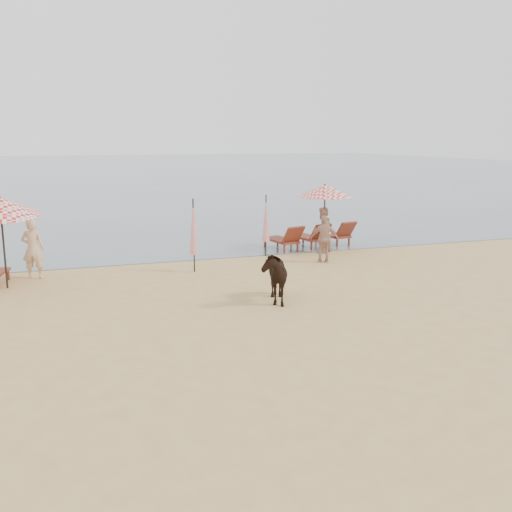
{
  "coord_description": "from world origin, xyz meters",
  "views": [
    {
      "loc": [
        -4.89,
        -9.41,
        4.23
      ],
      "look_at": [
        0.0,
        5.0,
        1.1
      ],
      "focal_mm": 40.0,
      "sensor_mm": 36.0,
      "label": 1
    }
  ],
  "objects_px": {
    "umbrella_open_right": "(325,191)",
    "cow": "(272,275)",
    "umbrella_closed_left": "(194,227)",
    "beachgoer_right_a": "(322,230)",
    "umbrella_open_left_b": "(0,206)",
    "umbrella_closed_right": "(266,219)",
    "beachgoer_left": "(33,249)",
    "beachgoer_right_b": "(324,239)",
    "lounger_cluster_right": "(311,236)"
  },
  "relations": [
    {
      "from": "umbrella_open_right",
      "to": "cow",
      "type": "xyz_separation_m",
      "value": [
        -4.32,
        -5.94,
        -1.6
      ]
    },
    {
      "from": "umbrella_open_right",
      "to": "cow",
      "type": "relative_size",
      "value": 1.53
    },
    {
      "from": "lounger_cluster_right",
      "to": "umbrella_open_left_b",
      "type": "xyz_separation_m",
      "value": [
        -10.85,
        -2.83,
        1.89
      ]
    },
    {
      "from": "beachgoer_left",
      "to": "beachgoer_right_b",
      "type": "relative_size",
      "value": 1.13
    },
    {
      "from": "umbrella_open_left_b",
      "to": "umbrella_closed_right",
      "type": "distance_m",
      "value": 8.89
    },
    {
      "from": "umbrella_closed_left",
      "to": "umbrella_closed_right",
      "type": "height_order",
      "value": "umbrella_closed_left"
    },
    {
      "from": "lounger_cluster_right",
      "to": "umbrella_closed_right",
      "type": "xyz_separation_m",
      "value": [
        -2.22,
        -0.92,
        0.9
      ]
    },
    {
      "from": "umbrella_open_right",
      "to": "beachgoer_left",
      "type": "distance_m",
      "value": 10.55
    },
    {
      "from": "lounger_cluster_right",
      "to": "umbrella_closed_right",
      "type": "relative_size",
      "value": 1.57
    },
    {
      "from": "beachgoer_left",
      "to": "beachgoer_right_b",
      "type": "bearing_deg",
      "value": -171.45
    },
    {
      "from": "umbrella_closed_right",
      "to": "cow",
      "type": "xyz_separation_m",
      "value": [
        -1.84,
        -5.64,
        -0.68
      ]
    },
    {
      "from": "umbrella_closed_right",
      "to": "beachgoer_right_b",
      "type": "height_order",
      "value": "umbrella_closed_right"
    },
    {
      "from": "lounger_cluster_right",
      "to": "beachgoer_right_b",
      "type": "height_order",
      "value": "beachgoer_right_b"
    },
    {
      "from": "lounger_cluster_right",
      "to": "umbrella_open_right",
      "type": "xyz_separation_m",
      "value": [
        0.26,
        -0.62,
        1.82
      ]
    },
    {
      "from": "lounger_cluster_right",
      "to": "beachgoer_left",
      "type": "bearing_deg",
      "value": 178.53
    },
    {
      "from": "cow",
      "to": "beachgoer_left",
      "type": "bearing_deg",
      "value": 154.95
    },
    {
      "from": "umbrella_closed_right",
      "to": "umbrella_open_right",
      "type": "bearing_deg",
      "value": 6.9
    },
    {
      "from": "umbrella_open_right",
      "to": "beachgoer_right_a",
      "type": "xyz_separation_m",
      "value": [
        -0.22,
        -0.31,
        -1.45
      ]
    },
    {
      "from": "beachgoer_right_a",
      "to": "beachgoer_left",
      "type": "bearing_deg",
      "value": -26.73
    },
    {
      "from": "beachgoer_right_b",
      "to": "lounger_cluster_right",
      "type": "bearing_deg",
      "value": -80.64
    },
    {
      "from": "umbrella_open_left_b",
      "to": "umbrella_closed_left",
      "type": "relative_size",
      "value": 1.16
    },
    {
      "from": "umbrella_open_right",
      "to": "lounger_cluster_right",
      "type": "bearing_deg",
      "value": 93.12
    },
    {
      "from": "umbrella_closed_left",
      "to": "beachgoer_right_b",
      "type": "height_order",
      "value": "umbrella_closed_left"
    },
    {
      "from": "umbrella_closed_left",
      "to": "beachgoer_left",
      "type": "bearing_deg",
      "value": 171.38
    },
    {
      "from": "lounger_cluster_right",
      "to": "umbrella_closed_left",
      "type": "bearing_deg",
      "value": -165.78
    },
    {
      "from": "beachgoer_right_b",
      "to": "umbrella_open_left_b",
      "type": "bearing_deg",
      "value": 25.16
    },
    {
      "from": "umbrella_closed_right",
      "to": "lounger_cluster_right",
      "type": "bearing_deg",
      "value": 22.4
    },
    {
      "from": "umbrella_closed_left",
      "to": "beachgoer_right_a",
      "type": "xyz_separation_m",
      "value": [
        5.31,
        1.62,
        -0.6
      ]
    },
    {
      "from": "umbrella_open_left_b",
      "to": "beachgoer_right_b",
      "type": "bearing_deg",
      "value": 14.04
    },
    {
      "from": "umbrella_open_left_b",
      "to": "lounger_cluster_right",
      "type": "bearing_deg",
      "value": 27.03
    },
    {
      "from": "cow",
      "to": "beachgoer_left",
      "type": "xyz_separation_m",
      "value": [
        -6.07,
        4.75,
        0.22
      ]
    },
    {
      "from": "umbrella_open_left_b",
      "to": "umbrella_open_right",
      "type": "height_order",
      "value": "umbrella_open_left_b"
    },
    {
      "from": "umbrella_open_left_b",
      "to": "beachgoer_left",
      "type": "relative_size",
      "value": 1.47
    },
    {
      "from": "cow",
      "to": "beachgoer_right_b",
      "type": "bearing_deg",
      "value": 62.59
    },
    {
      "from": "umbrella_closed_left",
      "to": "beachgoer_right_a",
      "type": "distance_m",
      "value": 5.58
    },
    {
      "from": "umbrella_open_left_b",
      "to": "beachgoer_right_b",
      "type": "distance_m",
      "value": 10.33
    },
    {
      "from": "umbrella_open_right",
      "to": "beachgoer_right_a",
      "type": "bearing_deg",
      "value": -145.09
    },
    {
      "from": "lounger_cluster_right",
      "to": "umbrella_closed_left",
      "type": "relative_size",
      "value": 1.49
    },
    {
      "from": "beachgoer_left",
      "to": "beachgoer_right_a",
      "type": "distance_m",
      "value": 10.21
    },
    {
      "from": "lounger_cluster_right",
      "to": "beachgoer_right_a",
      "type": "height_order",
      "value": "beachgoer_right_a"
    },
    {
      "from": "lounger_cluster_right",
      "to": "umbrella_open_right",
      "type": "distance_m",
      "value": 1.94
    },
    {
      "from": "lounger_cluster_right",
      "to": "beachgoer_right_a",
      "type": "relative_size",
      "value": 2.06
    },
    {
      "from": "lounger_cluster_right",
      "to": "umbrella_open_left_b",
      "type": "distance_m",
      "value": 11.37
    },
    {
      "from": "umbrella_open_right",
      "to": "beachgoer_right_b",
      "type": "height_order",
      "value": "umbrella_open_right"
    },
    {
      "from": "lounger_cluster_right",
      "to": "beachgoer_left",
      "type": "height_order",
      "value": "beachgoer_left"
    },
    {
      "from": "umbrella_closed_right",
      "to": "beachgoer_left",
      "type": "distance_m",
      "value": 7.97
    },
    {
      "from": "umbrella_open_left_b",
      "to": "umbrella_closed_right",
      "type": "xyz_separation_m",
      "value": [
        8.62,
        1.91,
        -0.99
      ]
    },
    {
      "from": "umbrella_open_left_b",
      "to": "beachgoer_right_a",
      "type": "relative_size",
      "value": 1.6
    },
    {
      "from": "lounger_cluster_right",
      "to": "umbrella_closed_right",
      "type": "distance_m",
      "value": 2.56
    },
    {
      "from": "lounger_cluster_right",
      "to": "cow",
      "type": "distance_m",
      "value": 7.72
    }
  ]
}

